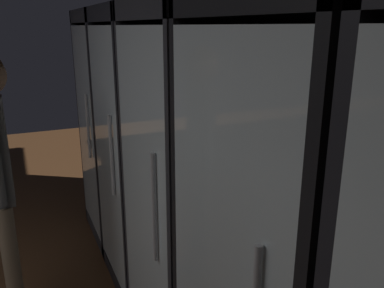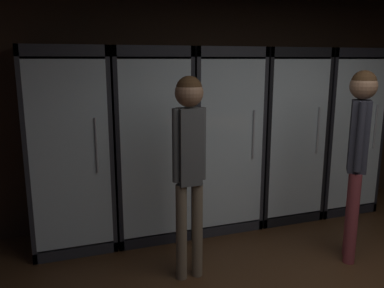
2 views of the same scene
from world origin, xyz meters
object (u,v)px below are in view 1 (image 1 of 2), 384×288
cooler_left (160,155)px  cooler_center (210,198)px  cooler_far_left (129,130)px  cooler_right (310,282)px

cooler_left → cooler_center: (0.78, -0.00, -0.00)m
cooler_far_left → cooler_right: 2.35m
cooler_far_left → cooler_left: size_ratio=1.00×
cooler_far_left → cooler_center: (1.57, 0.00, -0.00)m
cooler_far_left → cooler_center: bearing=0.1°
cooler_far_left → cooler_left: same height
cooler_left → cooler_center: bearing=-0.0°
cooler_far_left → cooler_left: (0.78, 0.00, -0.00)m
cooler_right → cooler_center: bearing=179.9°
cooler_right → cooler_far_left: bearing=-180.0°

